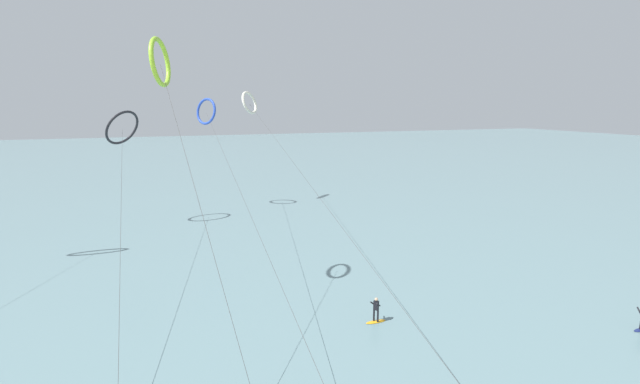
{
  "coord_description": "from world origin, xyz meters",
  "views": [
    {
      "loc": [
        -9.68,
        -3.52,
        13.96
      ],
      "look_at": [
        0.0,
        23.12,
        8.36
      ],
      "focal_mm": 24.78,
      "sensor_mm": 36.0,
      "label": 1
    }
  ],
  "objects_px": {
    "kite_ivory": "(250,103)",
    "kite_lime": "(160,63)",
    "surfer_amber": "(376,311)",
    "kite_charcoal": "(122,128)",
    "kite_cobalt": "(206,112)"
  },
  "relations": [
    {
      "from": "kite_ivory",
      "to": "kite_lime",
      "type": "relative_size",
      "value": 2.69
    },
    {
      "from": "surfer_amber",
      "to": "kite_lime",
      "type": "relative_size",
      "value": 0.09
    },
    {
      "from": "kite_lime",
      "to": "kite_charcoal",
      "type": "distance_m",
      "value": 23.94
    },
    {
      "from": "kite_lime",
      "to": "kite_cobalt",
      "type": "xyz_separation_m",
      "value": [
        5.56,
        28.31,
        -3.53
      ]
    },
    {
      "from": "kite_ivory",
      "to": "kite_cobalt",
      "type": "distance_m",
      "value": 6.3
    },
    {
      "from": "kite_cobalt",
      "to": "kite_charcoal",
      "type": "height_order",
      "value": "kite_cobalt"
    },
    {
      "from": "surfer_amber",
      "to": "kite_cobalt",
      "type": "bearing_deg",
      "value": 153.59
    },
    {
      "from": "kite_ivory",
      "to": "kite_cobalt",
      "type": "xyz_separation_m",
      "value": [
        -6.0,
        -1.56,
        -1.11
      ]
    },
    {
      "from": "kite_lime",
      "to": "kite_cobalt",
      "type": "height_order",
      "value": "kite_lime"
    },
    {
      "from": "surfer_amber",
      "to": "kite_cobalt",
      "type": "relative_size",
      "value": 0.04
    },
    {
      "from": "kite_lime",
      "to": "kite_cobalt",
      "type": "bearing_deg",
      "value": 8.97
    },
    {
      "from": "kite_ivory",
      "to": "kite_charcoal",
      "type": "relative_size",
      "value": 1.19
    },
    {
      "from": "kite_lime",
      "to": "kite_charcoal",
      "type": "xyz_separation_m",
      "value": [
        -4.18,
        22.99,
        -5.17
      ]
    },
    {
      "from": "kite_cobalt",
      "to": "kite_charcoal",
      "type": "xyz_separation_m",
      "value": [
        -9.74,
        -5.31,
        -1.65
      ]
    },
    {
      "from": "kite_ivory",
      "to": "surfer_amber",
      "type": "bearing_deg",
      "value": -135.58
    }
  ]
}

